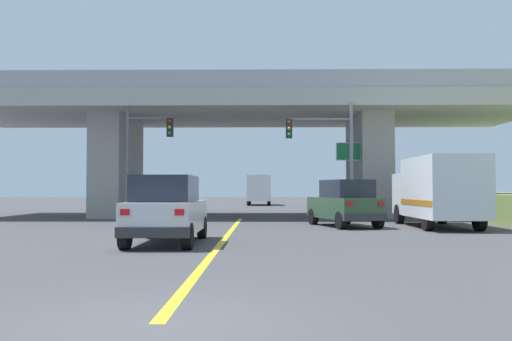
{
  "coord_description": "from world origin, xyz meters",
  "views": [
    {
      "loc": [
        1.29,
        -6.77,
        1.63
      ],
      "look_at": [
        0.92,
        19.15,
        2.48
      ],
      "focal_mm": 39.35,
      "sensor_mm": 36.0,
      "label": 1
    }
  ],
  "objects_px": {
    "suv_lead": "(167,210)",
    "highway_sign": "(348,162)",
    "suv_crossing": "(345,203)",
    "semi_truck_distant": "(259,189)",
    "traffic_signal_nearside": "(330,147)",
    "traffic_signal_farside": "(142,148)",
    "box_truck": "(438,191)"
  },
  "relations": [
    {
      "from": "suv_lead",
      "to": "traffic_signal_farside",
      "type": "distance_m",
      "value": 12.51
    },
    {
      "from": "traffic_signal_nearside",
      "to": "traffic_signal_farside",
      "type": "relative_size",
      "value": 1.01
    },
    {
      "from": "suv_lead",
      "to": "highway_sign",
      "type": "bearing_deg",
      "value": 62.25
    },
    {
      "from": "traffic_signal_nearside",
      "to": "highway_sign",
      "type": "height_order",
      "value": "traffic_signal_nearside"
    },
    {
      "from": "suv_crossing",
      "to": "semi_truck_distant",
      "type": "height_order",
      "value": "semi_truck_distant"
    },
    {
      "from": "traffic_signal_farside",
      "to": "suv_lead",
      "type": "bearing_deg",
      "value": -74.18
    },
    {
      "from": "box_truck",
      "to": "traffic_signal_farside",
      "type": "relative_size",
      "value": 1.14
    },
    {
      "from": "traffic_signal_farside",
      "to": "highway_sign",
      "type": "relative_size",
      "value": 1.36
    },
    {
      "from": "traffic_signal_farside",
      "to": "semi_truck_distant",
      "type": "distance_m",
      "value": 28.85
    },
    {
      "from": "box_truck",
      "to": "highway_sign",
      "type": "bearing_deg",
      "value": 110.66
    },
    {
      "from": "traffic_signal_farside",
      "to": "semi_truck_distant",
      "type": "xyz_separation_m",
      "value": [
        5.69,
        28.21,
        -2.14
      ]
    },
    {
      "from": "suv_lead",
      "to": "semi_truck_distant",
      "type": "relative_size",
      "value": 0.69
    },
    {
      "from": "semi_truck_distant",
      "to": "traffic_signal_farside",
      "type": "bearing_deg",
      "value": -101.41
    },
    {
      "from": "box_truck",
      "to": "traffic_signal_nearside",
      "type": "xyz_separation_m",
      "value": [
        -4.05,
        4.34,
        2.19
      ]
    },
    {
      "from": "suv_lead",
      "to": "traffic_signal_farside",
      "type": "relative_size",
      "value": 0.78
    },
    {
      "from": "traffic_signal_farside",
      "to": "highway_sign",
      "type": "height_order",
      "value": "traffic_signal_farside"
    },
    {
      "from": "suv_lead",
      "to": "suv_crossing",
      "type": "distance_m",
      "value": 9.96
    },
    {
      "from": "traffic_signal_farside",
      "to": "highway_sign",
      "type": "xyz_separation_m",
      "value": [
        10.87,
        2.58,
        -0.58
      ]
    },
    {
      "from": "suv_lead",
      "to": "highway_sign",
      "type": "height_order",
      "value": "highway_sign"
    },
    {
      "from": "box_truck",
      "to": "traffic_signal_nearside",
      "type": "bearing_deg",
      "value": 133.0
    },
    {
      "from": "suv_crossing",
      "to": "semi_truck_distant",
      "type": "distance_m",
      "value": 32.55
    },
    {
      "from": "traffic_signal_nearside",
      "to": "semi_truck_distant",
      "type": "xyz_separation_m",
      "value": [
        -3.82,
        28.44,
        -2.17
      ]
    },
    {
      "from": "suv_lead",
      "to": "box_truck",
      "type": "distance_m",
      "value": 12.51
    },
    {
      "from": "suv_lead",
      "to": "box_truck",
      "type": "bearing_deg",
      "value": 35.03
    },
    {
      "from": "suv_crossing",
      "to": "semi_truck_distant",
      "type": "bearing_deg",
      "value": 81.59
    },
    {
      "from": "suv_lead",
      "to": "traffic_signal_nearside",
      "type": "xyz_separation_m",
      "value": [
        6.19,
        11.52,
        2.74
      ]
    },
    {
      "from": "box_truck",
      "to": "semi_truck_distant",
      "type": "xyz_separation_m",
      "value": [
        -7.87,
        32.78,
        0.02
      ]
    },
    {
      "from": "suv_lead",
      "to": "traffic_signal_farside",
      "type": "bearing_deg",
      "value": 105.82
    },
    {
      "from": "traffic_signal_nearside",
      "to": "semi_truck_distant",
      "type": "height_order",
      "value": "traffic_signal_nearside"
    },
    {
      "from": "traffic_signal_nearside",
      "to": "traffic_signal_farside",
      "type": "bearing_deg",
      "value": 178.61
    },
    {
      "from": "traffic_signal_farside",
      "to": "semi_truck_distant",
      "type": "bearing_deg",
      "value": 78.59
    },
    {
      "from": "suv_crossing",
      "to": "traffic_signal_nearside",
      "type": "relative_size",
      "value": 0.78
    }
  ]
}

